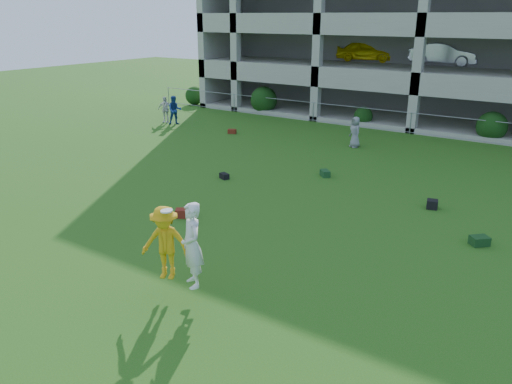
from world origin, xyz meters
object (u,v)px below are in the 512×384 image
Objects in this scene: bystander_c at (355,132)px; crate_d at (432,204)px; frisbee_contest at (174,244)px; parking_garage at (461,18)px; bystander_b at (165,110)px; bystander_a at (175,110)px.

crate_d is (5.54, -6.31, -0.61)m from bystander_c.
frisbee_contest is 28.81m from parking_garage.
parking_garage reaches higher than bystander_b.
bystander_a is at bearing 161.87° from crate_d.
crate_d is 20.78m from parking_garage.
bystander_b is (-0.85, 0.07, -0.06)m from bystander_a.
frisbee_contest is at bearing -43.77° from bystander_c.
bystander_a is at bearing 132.64° from frisbee_contest.
bystander_a is at bearing -131.56° from parking_garage.
frisbee_contest is (-3.41, -8.92, 1.16)m from crate_d.
bystander_c reaches higher than crate_d.
bystander_c is at bearing -43.80° from bystander_a.
parking_garage is at bearing 91.59° from frisbee_contest.
bystander_b is 0.05× the size of parking_garage.
frisbee_contest is at bearing -88.41° from parking_garage.
bystander_b is 19.98m from parking_garage.
parking_garage is (12.45, 14.04, 5.17)m from bystander_a.
frisbee_contest is (2.12, -15.23, 0.55)m from bystander_c.
parking_garage is (1.34, 13.18, 5.25)m from bystander_c.
bystander_c is at bearing 97.94° from frisbee_contest.
bystander_c is 0.05× the size of parking_garage.
parking_garage is (-0.79, 28.41, 4.71)m from frisbee_contest.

